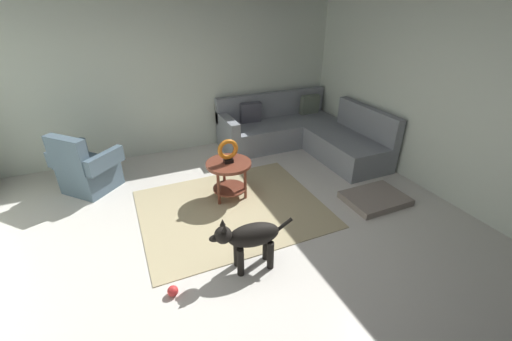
{
  "coord_description": "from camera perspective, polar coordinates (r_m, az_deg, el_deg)",
  "views": [
    {
      "loc": [
        -1.01,
        -2.7,
        2.46
      ],
      "look_at": [
        0.45,
        0.6,
        0.55
      ],
      "focal_mm": 23.09,
      "sensor_mm": 36.0,
      "label": 1
    }
  ],
  "objects": [
    {
      "name": "armchair",
      "position": [
        5.16,
        -27.34,
        0.12
      ],
      "size": [
        0.99,
        0.99,
        0.88
      ],
      "rotation": [
        0.0,
        0.0,
        -0.81
      ],
      "color": "#4C6070",
      "rests_on": "ground_plane"
    },
    {
      "name": "sectional_couch",
      "position": [
        6.0,
        8.01,
        6.4
      ],
      "size": [
        2.2,
        2.25,
        0.88
      ],
      "color": "gray",
      "rests_on": "ground_plane"
    },
    {
      "name": "wall_back",
      "position": [
        5.84,
        -14.0,
        16.16
      ],
      "size": [
        6.0,
        0.12,
        2.7
      ],
      "primitive_type": "cube",
      "color": "silver",
      "rests_on": "ground_plane"
    },
    {
      "name": "wall_right",
      "position": [
        4.91,
        31.51,
        10.81
      ],
      "size": [
        0.12,
        6.0,
        2.7
      ],
      "primitive_type": "cube",
      "color": "silver",
      "rests_on": "ground_plane"
    },
    {
      "name": "dog",
      "position": [
        3.28,
        -1.17,
        -11.58
      ],
      "size": [
        0.85,
        0.27,
        0.63
      ],
      "rotation": [
        0.0,
        0.0,
        1.47
      ],
      "color": "black",
      "rests_on": "ground_plane"
    },
    {
      "name": "dog_bed_mat",
      "position": [
        4.74,
        19.91,
        -4.6
      ],
      "size": [
        0.8,
        0.6,
        0.09
      ],
      "primitive_type": "cube",
      "color": "gray",
      "rests_on": "ground_plane"
    },
    {
      "name": "torus_sculpture",
      "position": [
        4.24,
        -4.87,
        3.46
      ],
      "size": [
        0.28,
        0.08,
        0.33
      ],
      "color": "black",
      "rests_on": "side_table"
    },
    {
      "name": "side_table",
      "position": [
        4.37,
        -4.72,
        -0.05
      ],
      "size": [
        0.6,
        0.6,
        0.54
      ],
      "color": "brown",
      "rests_on": "ground_plane"
    },
    {
      "name": "dog_toy_ball",
      "position": [
        3.33,
        -14.21,
        -19.57
      ],
      "size": [
        0.1,
        0.1,
        0.1
      ],
      "primitive_type": "sphere",
      "color": "red",
      "rests_on": "ground_plane"
    },
    {
      "name": "area_rug",
      "position": [
        4.35,
        -4.18,
        -6.54
      ],
      "size": [
        2.3,
        1.9,
        0.01
      ],
      "primitive_type": "cube",
      "color": "tan",
      "rests_on": "ground_plane"
    },
    {
      "name": "ground_plane",
      "position": [
        3.82,
        -2.61,
        -13.19
      ],
      "size": [
        6.0,
        6.0,
        0.1
      ],
      "primitive_type": "cube",
      "color": "silver"
    }
  ]
}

